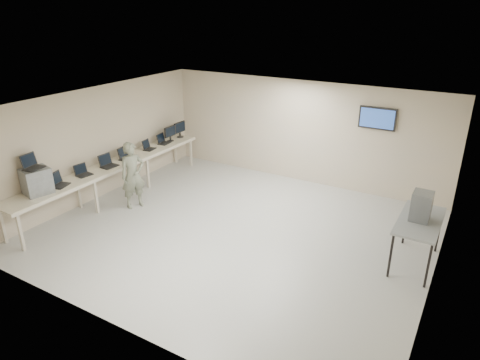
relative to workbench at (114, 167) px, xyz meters
The scene contains 15 objects.
room 3.67m from the workbench, ahead, with size 8.01×7.01×2.81m.
workbench is the anchor object (origin of this frame).
equipment_box 2.11m from the workbench, 91.73° to the right, with size 0.47×0.53×0.55m, color gray.
laptop_on_box 2.20m from the workbench, 93.38° to the right, with size 0.37×0.43×0.31m.
laptop_0 1.60m from the workbench, 91.32° to the right, with size 0.41×0.44×0.30m.
laptop_1 0.90m from the workbench, 94.73° to the right, with size 0.32×0.37×0.26m.
laptop_2 0.23m from the workbench, 92.62° to the right, with size 0.34×0.40×0.31m.
laptop_3 0.50m from the workbench, 95.73° to the left, with size 0.37×0.42×0.30m.
laptop_4 1.38m from the workbench, 92.37° to the left, with size 0.33×0.37×0.26m.
laptop_5 2.01m from the workbench, 91.66° to the left, with size 0.33×0.38×0.28m.
monitor_near 2.32m from the workbench, 90.28° to the left, with size 0.20×0.44×0.44m.
monitor_far 2.77m from the workbench, 90.23° to the left, with size 0.21×0.47×0.47m.
soldier 0.83m from the workbench, 11.30° to the right, with size 0.60×0.39×1.64m, color #626D53.
side_table 7.22m from the workbench, ahead, with size 0.73×1.57×0.94m.
storage_bins 7.21m from the workbench, ahead, with size 0.34×0.38×0.54m.
Camera 1 is at (4.27, -7.09, 4.64)m, focal length 32.00 mm.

